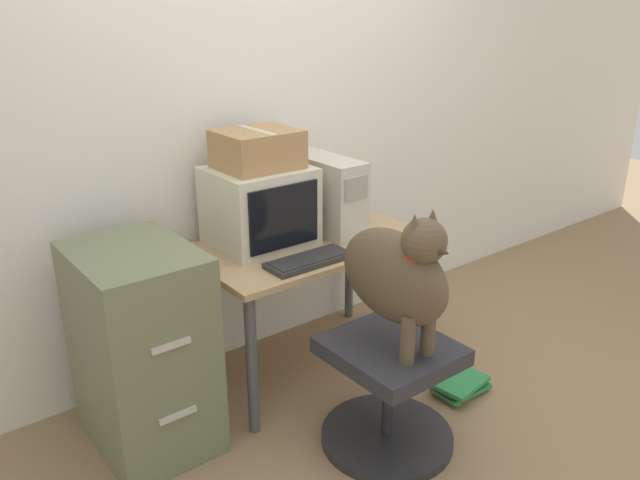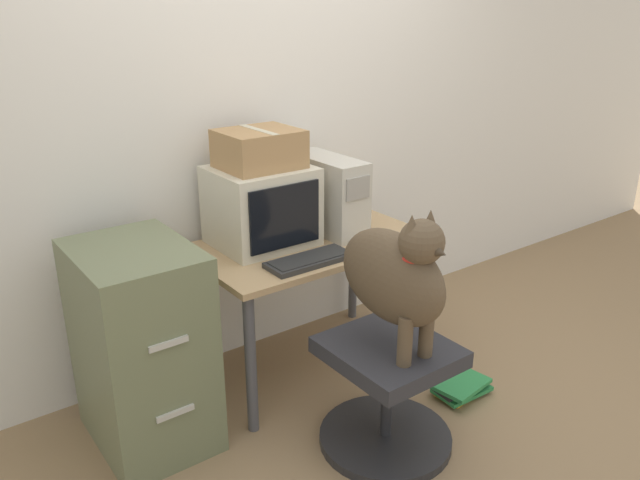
% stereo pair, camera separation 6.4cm
% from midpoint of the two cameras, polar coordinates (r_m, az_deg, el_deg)
% --- Properties ---
extents(ground_plane, '(12.00, 12.00, 0.00)m').
position_cam_midpoint_polar(ground_plane, '(3.16, 2.19, -13.82)').
color(ground_plane, '#937551').
extents(wall_back, '(8.00, 0.05, 2.60)m').
position_cam_midpoint_polar(wall_back, '(3.24, -6.15, 11.89)').
color(wall_back, white).
rests_on(wall_back, ground_plane).
extents(desk, '(1.15, 0.68, 0.70)m').
position_cam_midpoint_polar(desk, '(3.10, -1.68, -1.71)').
color(desk, tan).
rests_on(desk, ground_plane).
extents(crt_monitor, '(0.45, 0.41, 0.38)m').
position_cam_midpoint_polar(crt_monitor, '(2.99, -6.13, 3.06)').
color(crt_monitor, beige).
rests_on(crt_monitor, desk).
extents(pc_tower, '(0.19, 0.48, 0.38)m').
position_cam_midpoint_polar(pc_tower, '(3.17, -0.13, 4.22)').
color(pc_tower, beige).
rests_on(pc_tower, desk).
extents(keyboard, '(0.40, 0.16, 0.03)m').
position_cam_midpoint_polar(keyboard, '(2.81, -1.65, -1.86)').
color(keyboard, '#2D2D2D').
rests_on(keyboard, desk).
extents(computer_mouse, '(0.07, 0.04, 0.03)m').
position_cam_midpoint_polar(computer_mouse, '(2.97, 2.73, -0.53)').
color(computer_mouse, beige).
rests_on(computer_mouse, desk).
extents(office_chair, '(0.58, 0.58, 0.48)m').
position_cam_midpoint_polar(office_chair, '(2.74, 5.62, -13.57)').
color(office_chair, '#262628').
rests_on(office_chair, ground_plane).
extents(dog, '(0.21, 0.55, 0.61)m').
position_cam_midpoint_polar(dog, '(2.46, 6.37, -3.06)').
color(dog, brown).
rests_on(dog, office_chair).
extents(filing_cabinet, '(0.45, 0.60, 0.89)m').
position_cam_midpoint_polar(filing_cabinet, '(2.75, -16.56, -9.55)').
color(filing_cabinet, '#6B7251').
rests_on(filing_cabinet, ground_plane).
extents(cardboard_box, '(0.36, 0.31, 0.18)m').
position_cam_midpoint_polar(cardboard_box, '(2.93, -6.38, 8.26)').
color(cardboard_box, '#A87F51').
rests_on(cardboard_box, crt_monitor).
extents(book_stack_floor, '(0.29, 0.22, 0.08)m').
position_cam_midpoint_polar(book_stack_floor, '(3.21, 12.05, -12.85)').
color(book_stack_floor, gold).
rests_on(book_stack_floor, ground_plane).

